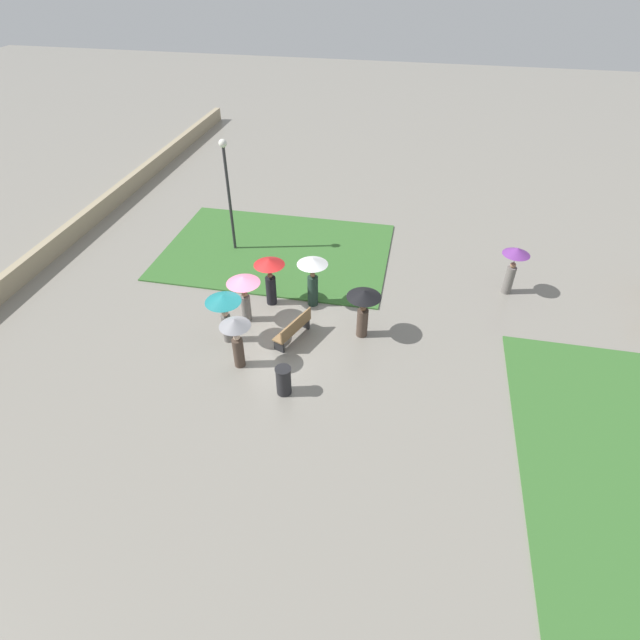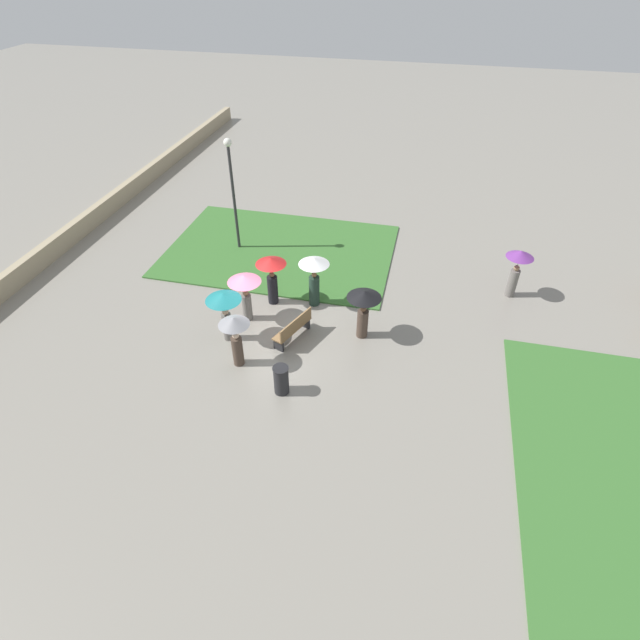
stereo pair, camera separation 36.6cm
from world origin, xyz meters
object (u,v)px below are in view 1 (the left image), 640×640
crowd_person_grey (236,333)px  crowd_person_red (270,272)px  lamp_post (227,183)px  lone_walker_far_path (514,261)px  crowd_person_white (313,273)px  park_bench (294,329)px  crowd_person_black (364,303)px  crowd_person_teal (224,306)px  trash_bin (284,381)px  crowd_person_pink (244,288)px

crowd_person_grey → crowd_person_red: (-3.44, 0.07, 0.04)m
lamp_post → lone_walker_far_path: bearing=84.9°
lone_walker_far_path → crowd_person_white: bearing=52.7°
lamp_post → crowd_person_white: (3.25, 4.16, -1.65)m
crowd_person_grey → park_bench: bearing=157.9°
crowd_person_white → park_bench: bearing=2.3°
crowd_person_black → crowd_person_white: crowd_person_white is taller
crowd_person_teal → lone_walker_far_path: bearing=114.2°
crowd_person_black → trash_bin: bearing=28.2°
park_bench → crowd_person_black: size_ratio=0.92×
lamp_post → crowd_person_grey: (6.92, 2.57, -1.71)m
park_bench → trash_bin: size_ratio=1.75×
crowd_person_pink → crowd_person_red: (-1.16, 0.58, -0.04)m
trash_bin → crowd_person_white: size_ratio=0.49×
lamp_post → lone_walker_far_path: 11.40m
park_bench → lone_walker_far_path: 8.52m
crowd_person_teal → crowd_person_white: size_ratio=0.95×
crowd_person_red → crowd_person_pink: bearing=123.7°
crowd_person_teal → crowd_person_white: (-2.58, 2.36, -0.07)m
crowd_person_white → lone_walker_far_path: 7.42m
park_bench → trash_bin: bearing=28.9°
crowd_person_white → lamp_post: bearing=-120.3°
park_bench → lone_walker_far_path: lone_walker_far_path is taller
trash_bin → crowd_person_white: (-4.54, -0.10, 0.88)m
lamp_post → trash_bin: bearing=28.7°
crowd_person_teal → crowd_person_red: crowd_person_red is taller
trash_bin → crowd_person_black: size_ratio=0.53×
crowd_person_teal → crowd_person_black: size_ratio=1.01×
trash_bin → crowd_person_grey: crowd_person_grey is taller
crowd_person_red → crowd_person_teal: bearing=130.3°
crowd_person_pink → trash_bin: bearing=-74.4°
crowd_person_white → crowd_person_red: bearing=-73.6°
trash_bin → crowd_person_red: bearing=-159.5°
park_bench → lamp_post: lamp_post is taller
crowd_person_teal → crowd_person_grey: bearing=32.7°
crowd_person_pink → crowd_person_black: crowd_person_black is taller
park_bench → crowd_person_white: (-2.11, 0.20, 0.90)m
crowd_person_pink → crowd_person_grey: (2.28, 0.50, -0.08)m
crowd_person_red → lone_walker_far_path: (-2.47, 8.59, 0.03)m
crowd_person_black → park_bench: bearing=-12.7°
trash_bin → crowd_person_white: crowd_person_white is taller
lone_walker_far_path → crowd_person_grey: bearing=69.5°
crowd_person_grey → lone_walker_far_path: bearing=143.8°
lone_walker_far_path → crowd_person_teal: bearing=62.2°
crowd_person_teal → lone_walker_far_path: 10.59m
crowd_person_teal → crowd_person_black: (-1.18, 4.37, -0.10)m
lone_walker_far_path → park_bench: bearing=66.0°
crowd_person_white → crowd_person_teal: bearing=-34.8°
park_bench → crowd_person_teal: size_ratio=0.91×
lone_walker_far_path → crowd_person_red: bearing=51.2°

